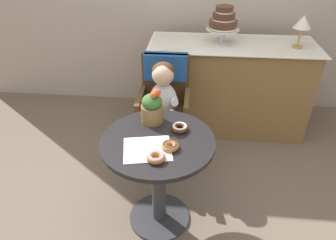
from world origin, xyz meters
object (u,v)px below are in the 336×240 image
(cafe_table, at_px, (158,165))
(donut_side, at_px, (156,157))
(seated_child, at_px, (163,98))
(donut_front, at_px, (180,127))
(donut_mid, at_px, (170,146))
(flower_vase, at_px, (152,107))
(tiered_cake_stand, at_px, (223,21))
(wicker_chair, at_px, (165,94))
(table_lamp, at_px, (303,23))

(cafe_table, xyz_separation_m, donut_side, (0.01, -0.20, 0.23))
(cafe_table, distance_m, seated_child, 0.62)
(seated_child, distance_m, donut_front, 0.52)
(donut_mid, relative_size, flower_vase, 0.44)
(donut_mid, bearing_deg, donut_front, 76.99)
(tiered_cake_stand, bearing_deg, seated_child, -124.06)
(donut_front, distance_m, flower_vase, 0.23)
(cafe_table, xyz_separation_m, seated_child, (-0.03, 0.60, 0.17))
(seated_child, xyz_separation_m, donut_side, (0.05, -0.80, 0.06))
(donut_front, xyz_separation_m, donut_mid, (-0.05, -0.20, 0.00))
(seated_child, xyz_separation_m, tiered_cake_stand, (0.47, 0.70, 0.42))
(flower_vase, bearing_deg, wicker_chair, 87.15)
(cafe_table, distance_m, wicker_chair, 0.77)
(seated_child, distance_m, flower_vase, 0.42)
(seated_child, xyz_separation_m, table_lamp, (1.15, 0.65, 0.44))
(donut_mid, height_order, donut_side, same)
(donut_side, height_order, flower_vase, flower_vase)
(donut_front, bearing_deg, donut_mid, -103.01)
(donut_mid, distance_m, donut_side, 0.13)
(wicker_chair, height_order, flower_vase, flower_vase)
(cafe_table, relative_size, wicker_chair, 0.75)
(flower_vase, bearing_deg, donut_front, -25.21)
(donut_mid, xyz_separation_m, table_lamp, (1.03, 1.34, 0.38))
(donut_side, bearing_deg, cafe_table, 94.08)
(donut_front, bearing_deg, tiered_cake_stand, 75.29)
(donut_side, height_order, table_lamp, table_lamp)
(cafe_table, relative_size, flower_vase, 2.92)
(tiered_cake_stand, bearing_deg, flower_vase, -114.56)
(wicker_chair, xyz_separation_m, donut_front, (0.16, -0.64, 0.10))
(wicker_chair, bearing_deg, cafe_table, -89.80)
(donut_mid, relative_size, donut_side, 0.98)
(tiered_cake_stand, bearing_deg, wicker_chair, -131.01)
(donut_front, bearing_deg, donut_side, -110.33)
(cafe_table, distance_m, tiered_cake_stand, 1.50)
(wicker_chair, bearing_deg, donut_side, -89.47)
(table_lamp, bearing_deg, flower_vase, -138.26)
(donut_mid, height_order, flower_vase, flower_vase)
(cafe_table, height_order, tiered_cake_stand, tiered_cake_stand)
(cafe_table, relative_size, donut_side, 6.59)
(cafe_table, relative_size, seated_child, 0.99)
(cafe_table, height_order, donut_side, donut_side)
(flower_vase, height_order, tiered_cake_stand, tiered_cake_stand)
(tiered_cake_stand, bearing_deg, donut_side, -105.91)
(flower_vase, bearing_deg, donut_side, -79.46)
(seated_child, bearing_deg, donut_mid, -80.31)
(donut_front, bearing_deg, table_lamp, 49.10)
(flower_vase, relative_size, table_lamp, 0.86)
(seated_child, xyz_separation_m, donut_front, (0.16, -0.48, 0.06))
(donut_front, bearing_deg, wicker_chair, 104.20)
(tiered_cake_stand, bearing_deg, donut_mid, -104.47)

